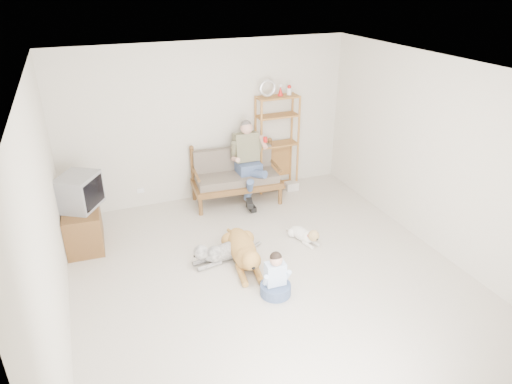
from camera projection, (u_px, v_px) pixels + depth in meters
name	position (u px, v px, depth m)	size (l,w,h in m)	color
floor	(272.00, 279.00, 6.03)	(5.50, 5.50, 0.00)	silver
ceiling	(275.00, 72.00, 4.86)	(5.50, 5.50, 0.00)	white
wall_back	(208.00, 123.00, 7.74)	(5.00, 5.00, 0.00)	beige
wall_front	(433.00, 343.00, 3.15)	(5.00, 5.00, 0.00)	beige
wall_left	(47.00, 225.00, 4.61)	(5.50, 5.50, 0.00)	beige
wall_right	(439.00, 158.00, 6.28)	(5.50, 5.50, 0.00)	beige
loveseat	(235.00, 175.00, 7.90)	(1.55, 0.82, 0.95)	brown
man	(250.00, 168.00, 7.74)	(0.54, 0.78, 1.26)	#45537E
etagere	(277.00, 143.00, 8.18)	(0.78, 0.34, 2.04)	#A97A35
book_stack	(292.00, 186.00, 8.47)	(0.23, 0.17, 0.15)	silver
tv_stand	(83.00, 227.00, 6.67)	(0.55, 0.93, 0.60)	brown
crt_tv	(79.00, 192.00, 6.48)	(0.71, 0.74, 0.49)	gray
wall_outlet	(141.00, 190.00, 7.77)	(0.12, 0.02, 0.08)	white
golden_retriever	(244.00, 251.00, 6.30)	(0.50, 1.47, 0.45)	#B38A3E
shaggy_dog	(223.00, 251.00, 6.37)	(1.14, 0.40, 0.34)	silver
terrier	(305.00, 235.00, 6.82)	(0.32, 0.70, 0.27)	white
child	(275.00, 279.00, 5.66)	(0.39, 0.39, 0.61)	#45537E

